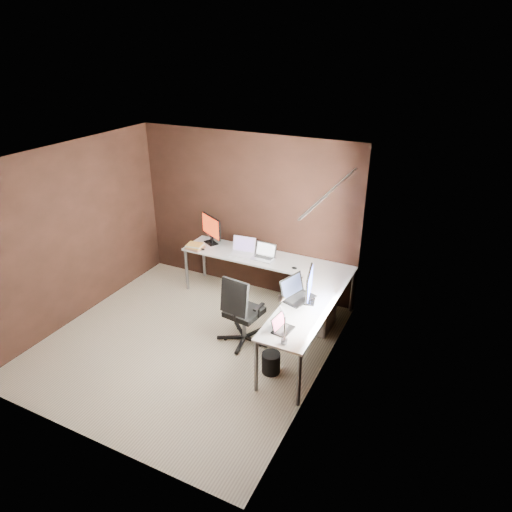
{
  "coord_description": "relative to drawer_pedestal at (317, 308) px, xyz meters",
  "views": [
    {
      "loc": [
        3.05,
        -4.11,
        3.72
      ],
      "look_at": [
        0.57,
        0.95,
        1.01
      ],
      "focal_mm": 32.0,
      "sensor_mm": 36.0,
      "label": 1
    }
  ],
  "objects": [
    {
      "name": "room",
      "position": [
        -1.09,
        -1.08,
        0.98
      ],
      "size": [
        3.6,
        3.6,
        2.5
      ],
      "color": "beige",
      "rests_on": "ground"
    },
    {
      "name": "desk",
      "position": [
        -0.59,
        -0.11,
        0.38
      ],
      "size": [
        2.65,
        2.25,
        0.73
      ],
      "color": "white",
      "rests_on": "ground"
    },
    {
      "name": "drawer_pedestal",
      "position": [
        0.0,
        0.0,
        0.0
      ],
      "size": [
        0.42,
        0.5,
        0.6
      ],
      "primitive_type": "cube",
      "color": "white",
      "rests_on": "ground"
    },
    {
      "name": "monitor_left",
      "position": [
        -1.97,
        0.45,
        0.69
      ],
      "size": [
        0.48,
        0.28,
        0.46
      ],
      "rotation": [
        0.0,
        0.0,
        -0.51
      ],
      "color": "black",
      "rests_on": "desk"
    },
    {
      "name": "monitor_right",
      "position": [
        0.06,
        -0.57,
        0.67
      ],
      "size": [
        0.17,
        0.51,
        0.42
      ],
      "rotation": [
        0.0,
        0.0,
        1.81
      ],
      "color": "black",
      "rests_on": "desk"
    },
    {
      "name": "laptop_white",
      "position": [
        -1.34,
        0.33,
        0.48
      ],
      "size": [
        0.39,
        0.3,
        0.24
      ],
      "rotation": [
        0.0,
        0.0,
        0.1
      ],
      "color": "white",
      "rests_on": "desk"
    },
    {
      "name": "laptop_silver",
      "position": [
        -0.98,
        0.32,
        0.48
      ],
      "size": [
        0.35,
        0.25,
        0.22
      ],
      "rotation": [
        0.0,
        0.0,
        -0.04
      ],
      "color": "silver",
      "rests_on": "desk"
    },
    {
      "name": "laptop_black_big",
      "position": [
        -0.13,
        -0.55,
        0.49
      ],
      "size": [
        0.41,
        0.48,
        0.27
      ],
      "rotation": [
        0.0,
        0.0,
        1.26
      ],
      "color": "black",
      "rests_on": "desk"
    },
    {
      "name": "laptop_black_small",
      "position": [
        -0.01,
        -1.28,
        0.47
      ],
      "size": [
        0.21,
        0.28,
        0.18
      ],
      "rotation": [
        0.0,
        0.0,
        1.46
      ],
      "color": "black",
      "rests_on": "desk"
    },
    {
      "name": "book_stack",
      "position": [
        -2.09,
        0.15,
        0.47
      ],
      "size": [
        0.27,
        0.22,
        0.08
      ],
      "rotation": [
        0.0,
        0.0,
        0.07
      ],
      "color": "#A26E57",
      "rests_on": "desk"
    },
    {
      "name": "mouse_left",
      "position": [
        -1.96,
        0.15,
        0.45
      ],
      "size": [
        0.09,
        0.06,
        0.03
      ],
      "primitive_type": "ellipsoid",
      "rotation": [
        0.0,
        0.0,
        0.03
      ],
      "color": "black",
      "rests_on": "desk"
    },
    {
      "name": "mouse_corner",
      "position": [
        -0.43,
        0.18,
        0.45
      ],
      "size": [
        0.1,
        0.08,
        0.03
      ],
      "primitive_type": "ellipsoid",
      "rotation": [
        0.0,
        0.0,
        0.39
      ],
      "color": "black",
      "rests_on": "desk"
    },
    {
      "name": "desk_lamp",
      "position": [
        0.06,
        -1.44,
        0.75
      ],
      "size": [
        0.18,
        0.2,
        0.52
      ],
      "rotation": [
        0.0,
        0.0,
        0.25
      ],
      "color": "slate",
      "rests_on": "desk"
    },
    {
      "name": "office_chair",
      "position": [
        -0.77,
        -0.77,
        -0.01
      ],
      "size": [
        0.56,
        0.56,
        1.0
      ],
      "rotation": [
        0.0,
        0.0,
        -0.13
      ],
      "color": "black",
      "rests_on": "ground"
    },
    {
      "name": "wastebasket",
      "position": [
        -0.17,
        -1.18,
        -0.17
      ],
      "size": [
        0.23,
        0.23,
        0.26
      ],
      "primitive_type": "cylinder",
      "rotation": [
        0.0,
        0.0,
        0.01
      ],
      "color": "black",
      "rests_on": "ground"
    }
  ]
}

